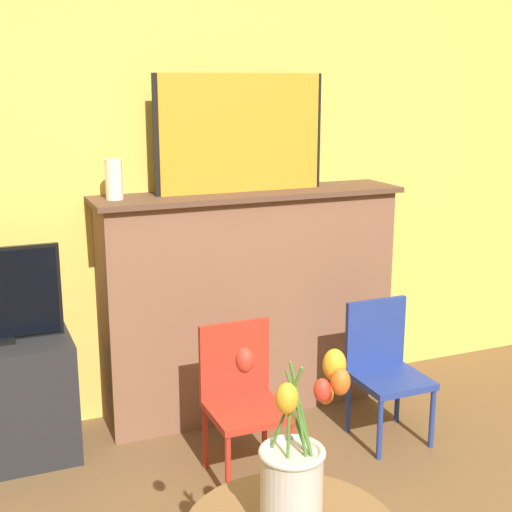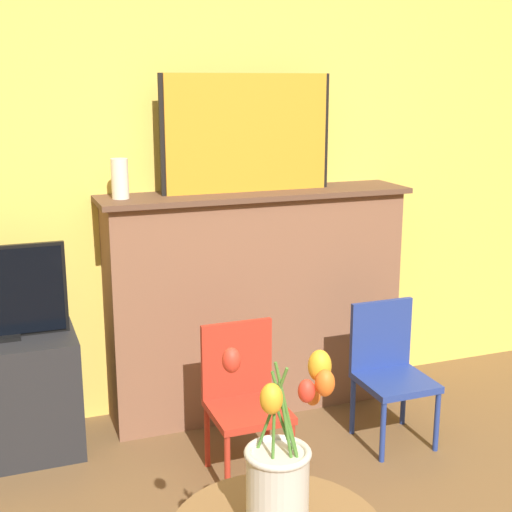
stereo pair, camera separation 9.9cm
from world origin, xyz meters
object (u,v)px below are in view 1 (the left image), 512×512
painting (241,133)px  vase_tulips (294,473)px  chair_red (242,393)px  chair_blue (384,364)px

painting → vase_tulips: 1.86m
painting → vase_tulips: size_ratio=1.64×
chair_red → chair_blue: same height
vase_tulips → painting: bearing=72.8°
chair_red → vase_tulips: bearing=-104.8°
painting → chair_red: painting is taller
chair_red → chair_blue: size_ratio=1.00×
painting → chair_blue: size_ratio=1.31×
chair_red → vase_tulips: (-0.28, -1.06, 0.28)m
painting → chair_red: bearing=-111.7°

